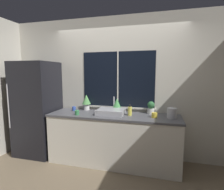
# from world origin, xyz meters

# --- Properties ---
(ground_plane) EXTENTS (14.00, 14.00, 0.00)m
(ground_plane) POSITION_xyz_m (0.00, 0.00, 0.00)
(ground_plane) COLOR brown
(wall_back) EXTENTS (8.00, 0.09, 2.70)m
(wall_back) POSITION_xyz_m (0.00, 0.70, 1.35)
(wall_back) COLOR beige
(wall_back) RESTS_ON ground_plane
(wall_left) EXTENTS (0.06, 7.00, 2.70)m
(wall_left) POSITION_xyz_m (-2.25, 1.50, 1.35)
(wall_left) COLOR beige
(wall_left) RESTS_ON ground_plane
(counter) EXTENTS (2.32, 0.66, 0.90)m
(counter) POSITION_xyz_m (0.00, 0.32, 0.45)
(counter) COLOR silver
(counter) RESTS_ON ground_plane
(refrigerator) EXTENTS (0.76, 0.73, 1.85)m
(refrigerator) POSITION_xyz_m (-1.59, 0.34, 0.92)
(refrigerator) COLOR black
(refrigerator) RESTS_ON ground_plane
(sink) EXTENTS (0.48, 0.43, 0.29)m
(sink) POSITION_xyz_m (-0.05, 0.34, 0.94)
(sink) COLOR #ADADB2
(sink) RESTS_ON counter
(potted_plant_left) EXTENTS (0.17, 0.17, 0.31)m
(potted_plant_left) POSITION_xyz_m (-0.62, 0.56, 1.08)
(potted_plant_left) COLOR white
(potted_plant_left) RESTS_ON counter
(potted_plant_center) EXTENTS (0.15, 0.15, 0.26)m
(potted_plant_center) POSITION_xyz_m (0.01, 0.56, 1.05)
(potted_plant_center) COLOR white
(potted_plant_center) RESTS_ON counter
(potted_plant_right) EXTENTS (0.13, 0.13, 0.22)m
(potted_plant_right) POSITION_xyz_m (0.64, 0.56, 1.01)
(potted_plant_right) COLOR white
(potted_plant_right) RESTS_ON counter
(soap_bottle) EXTENTS (0.07, 0.07, 0.20)m
(soap_bottle) POSITION_xyz_m (0.29, 0.33, 0.98)
(soap_bottle) COLOR #DBD14C
(soap_bottle) RESTS_ON counter
(mug_yellow) EXTENTS (0.09, 0.09, 0.08)m
(mug_yellow) POSITION_xyz_m (0.71, 0.28, 0.94)
(mug_yellow) COLOR gold
(mug_yellow) RESTS_ON counter
(mug_green) EXTENTS (0.08, 0.08, 0.08)m
(mug_green) POSITION_xyz_m (-0.61, 0.13, 0.94)
(mug_green) COLOR #38844C
(mug_green) RESTS_ON counter
(mug_blue) EXTENTS (0.07, 0.07, 0.08)m
(mug_blue) POSITION_xyz_m (-0.83, 0.43, 0.94)
(mug_blue) COLOR #3351AD
(mug_blue) RESTS_ON counter
(kettle) EXTENTS (0.15, 0.15, 0.19)m
(kettle) POSITION_xyz_m (0.99, 0.31, 0.99)
(kettle) COLOR #B2B2B7
(kettle) RESTS_ON counter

